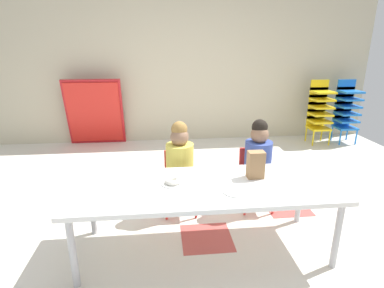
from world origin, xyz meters
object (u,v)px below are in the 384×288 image
at_px(paper_plate_near_edge, 173,184).
at_px(kid_chair_blue_stack, 346,108).
at_px(seated_child_near_camera, 180,160).
at_px(seated_child_middle_seat, 258,157).
at_px(paper_bag_brown, 256,165).
at_px(paper_plate_center_table, 236,192).
at_px(folded_activity_table, 95,113).
at_px(donut_powdered_on_plate, 173,181).
at_px(craft_table, 205,190).
at_px(kid_chair_yellow_stack, 320,109).

bearing_deg(paper_plate_near_edge, kid_chair_blue_stack, 40.76).
bearing_deg(seated_child_near_camera, seated_child_middle_seat, 0.00).
distance_m(seated_child_near_camera, paper_bag_brown, 0.77).
bearing_deg(paper_plate_center_table, seated_child_middle_seat, 61.65).
xyz_separation_m(seated_child_middle_seat, folded_activity_table, (-1.98, 2.30, -0.02)).
bearing_deg(seated_child_middle_seat, paper_bag_brown, -110.13).
bearing_deg(paper_bag_brown, donut_powdered_on_plate, -175.22).
relative_size(paper_plate_near_edge, paper_plate_center_table, 1.00).
bearing_deg(paper_bag_brown, seated_child_middle_seat, 69.87).
bearing_deg(craft_table, folded_activity_table, 115.36).
distance_m(kid_chair_blue_stack, donut_powdered_on_plate, 3.95).
distance_m(craft_table, folded_activity_table, 3.21).
bearing_deg(seated_child_middle_seat, kid_chair_blue_stack, 43.25).
bearing_deg(donut_powdered_on_plate, seated_child_middle_seat, 33.49).
relative_size(folded_activity_table, paper_plate_near_edge, 6.04).
xyz_separation_m(craft_table, donut_powdered_on_plate, (-0.24, 0.04, 0.07)).
height_order(seated_child_near_camera, donut_powdered_on_plate, seated_child_near_camera).
bearing_deg(paper_plate_center_table, donut_powdered_on_plate, 157.38).
xyz_separation_m(craft_table, seated_child_middle_seat, (0.61, 0.60, 0.03)).
distance_m(paper_plate_near_edge, paper_plate_center_table, 0.48).
height_order(seated_child_near_camera, folded_activity_table, folded_activity_table).
bearing_deg(craft_table, seated_child_middle_seat, 44.77).
height_order(paper_plate_near_edge, paper_plate_center_table, same).
xyz_separation_m(seated_child_near_camera, paper_plate_near_edge, (-0.09, -0.56, 0.02)).
bearing_deg(paper_plate_center_table, paper_plate_near_edge, 157.38).
bearing_deg(paper_plate_near_edge, paper_plate_center_table, -22.62).
height_order(kid_chair_yellow_stack, paper_plate_near_edge, kid_chair_yellow_stack).
relative_size(kid_chair_yellow_stack, kid_chair_blue_stack, 1.00).
distance_m(craft_table, paper_plate_center_table, 0.25).
bearing_deg(kid_chair_yellow_stack, seated_child_near_camera, -140.37).
relative_size(seated_child_near_camera, kid_chair_yellow_stack, 0.88).
bearing_deg(donut_powdered_on_plate, folded_activity_table, 111.66).
xyz_separation_m(seated_child_middle_seat, paper_plate_near_edge, (-0.85, -0.56, 0.02)).
height_order(seated_child_middle_seat, donut_powdered_on_plate, seated_child_middle_seat).
bearing_deg(kid_chair_blue_stack, seated_child_near_camera, -145.19).
bearing_deg(kid_chair_blue_stack, paper_plate_near_edge, -139.24).
height_order(kid_chair_yellow_stack, folded_activity_table, folded_activity_table).
distance_m(folded_activity_table, donut_powdered_on_plate, 3.07).
xyz_separation_m(craft_table, paper_plate_center_table, (0.20, -0.14, 0.05)).
xyz_separation_m(seated_child_near_camera, paper_plate_center_table, (0.36, -0.74, 0.02)).
relative_size(kid_chair_blue_stack, folded_activity_table, 0.96).
bearing_deg(craft_table, paper_plate_near_edge, 170.09).
relative_size(paper_bag_brown, paper_plate_center_table, 1.22).
xyz_separation_m(paper_bag_brown, paper_plate_near_edge, (-0.66, -0.06, -0.11)).
distance_m(kid_chair_yellow_stack, kid_chair_blue_stack, 0.47).
height_order(seated_child_middle_seat, paper_bag_brown, seated_child_middle_seat).
bearing_deg(seated_child_near_camera, paper_bag_brown, -41.35).
bearing_deg(paper_bag_brown, kid_chair_yellow_stack, 53.53).
height_order(kid_chair_yellow_stack, kid_chair_blue_stack, same).
bearing_deg(folded_activity_table, paper_plate_center_table, -62.58).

